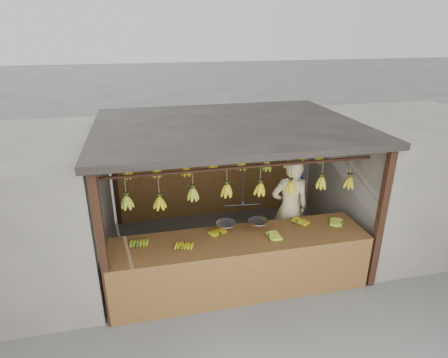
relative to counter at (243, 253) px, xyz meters
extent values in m
plane|color=#5B5B57|center=(0.06, 1.24, -0.72)|extent=(80.00, 80.00, 0.00)
cube|color=black|center=(-1.94, -0.26, 0.43)|extent=(0.10, 0.10, 2.30)
cube|color=black|center=(2.06, -0.26, 0.43)|extent=(0.10, 0.10, 2.30)
cube|color=black|center=(-1.94, 2.74, 0.43)|extent=(0.10, 0.10, 2.30)
cube|color=black|center=(2.06, 2.74, 0.43)|extent=(0.10, 0.10, 2.30)
cube|color=black|center=(0.06, 1.24, 1.63)|extent=(4.30, 3.30, 0.10)
cylinder|color=black|center=(0.06, 0.24, 1.28)|extent=(4.00, 0.05, 0.05)
cylinder|color=black|center=(0.06, 1.24, 1.28)|extent=(4.00, 0.05, 0.05)
cylinder|color=black|center=(0.06, 2.24, 1.28)|extent=(4.00, 0.05, 0.05)
cube|color=brown|center=(0.06, 2.74, 0.18)|extent=(4.00, 0.06, 1.80)
cube|color=slate|center=(-3.54, 1.24, 0.43)|extent=(3.00, 3.00, 2.30)
cube|color=slate|center=(3.66, 1.24, 0.43)|extent=(3.00, 3.00, 2.30)
cube|color=brown|center=(0.00, 0.14, 0.14)|extent=(3.92, 0.87, 0.08)
cube|color=brown|center=(0.00, -0.30, -0.27)|extent=(3.92, 0.04, 0.90)
cube|color=black|center=(-1.86, -0.25, -0.31)|extent=(0.07, 0.07, 0.82)
cube|color=black|center=(1.86, -0.25, -0.31)|extent=(0.07, 0.07, 0.82)
cube|color=black|center=(-1.86, 0.52, -0.31)|extent=(0.07, 0.07, 0.82)
cube|color=black|center=(1.86, 0.52, -0.31)|extent=(0.07, 0.07, 0.82)
ellipsoid|color=#92A523|center=(-1.51, 0.19, 0.21)|extent=(0.20, 0.25, 0.06)
ellipsoid|color=#B5A413|center=(-0.89, -0.03, 0.21)|extent=(0.25, 0.28, 0.06)
ellipsoid|color=#B5A413|center=(-0.28, 0.25, 0.21)|extent=(0.26, 0.29, 0.06)
ellipsoid|color=#92A523|center=(0.41, 0.03, 0.21)|extent=(0.25, 0.19, 0.06)
ellipsoid|color=#B5A413|center=(1.00, 0.32, 0.21)|extent=(0.30, 0.28, 0.06)
ellipsoid|color=#92A523|center=(1.69, 0.17, 0.21)|extent=(0.30, 0.28, 0.06)
ellipsoid|color=#92A523|center=(-1.60, 0.21, 0.91)|extent=(0.16, 0.16, 0.28)
ellipsoid|color=#B5A413|center=(-1.16, 0.24, 0.85)|extent=(0.16, 0.16, 0.28)
ellipsoid|color=#92A523|center=(-0.68, 0.28, 0.91)|extent=(0.16, 0.16, 0.28)
ellipsoid|color=#B5A413|center=(-0.20, 0.19, 0.96)|extent=(0.16, 0.16, 0.28)
ellipsoid|color=#B5A413|center=(0.30, 0.21, 0.93)|extent=(0.16, 0.16, 0.28)
ellipsoid|color=#B5A413|center=(0.79, 0.24, 0.89)|extent=(0.16, 0.16, 0.28)
ellipsoid|color=#B5A413|center=(1.28, 0.21, 0.94)|extent=(0.16, 0.16, 0.28)
ellipsoid|color=#B5A413|center=(1.79, 0.27, 0.87)|extent=(0.16, 0.16, 0.28)
ellipsoid|color=#B5A413|center=(-1.60, 1.26, 0.94)|extent=(0.16, 0.16, 0.28)
ellipsoid|color=#B5A413|center=(-1.14, 1.28, 0.92)|extent=(0.16, 0.16, 0.28)
ellipsoid|color=#B5A413|center=(-0.65, 1.24, 0.92)|extent=(0.16, 0.16, 0.28)
ellipsoid|color=#B5A413|center=(-0.20, 1.27, 0.96)|extent=(0.16, 0.16, 0.28)
ellipsoid|color=#B5A413|center=(0.30, 1.23, 0.95)|extent=(0.16, 0.16, 0.28)
ellipsoid|color=#92A523|center=(0.78, 1.28, 0.87)|extent=(0.16, 0.16, 0.28)
ellipsoid|color=#B5A413|center=(1.23, 1.27, 0.96)|extent=(0.16, 0.16, 0.28)
ellipsoid|color=#92A523|center=(1.76, 1.25, 0.96)|extent=(0.16, 0.16, 0.28)
ellipsoid|color=#B5A413|center=(-1.64, 2.19, 0.87)|extent=(0.16, 0.16, 0.28)
ellipsoid|color=#B5A413|center=(-1.12, 2.24, 0.96)|extent=(0.16, 0.16, 0.28)
ellipsoid|color=#B5A413|center=(-0.64, 2.22, 0.89)|extent=(0.16, 0.16, 0.28)
ellipsoid|color=#B5A413|center=(-0.20, 2.24, 0.90)|extent=(0.16, 0.16, 0.28)
ellipsoid|color=#B5A413|center=(0.29, 2.27, 0.96)|extent=(0.16, 0.16, 0.28)
ellipsoid|color=#B5A413|center=(0.77, 2.19, 0.92)|extent=(0.16, 0.16, 0.28)
ellipsoid|color=#B5A413|center=(1.27, 2.19, 0.96)|extent=(0.16, 0.16, 0.28)
ellipsoid|color=#B5A413|center=(1.76, 2.20, 0.94)|extent=(0.16, 0.16, 0.28)
cylinder|color=black|center=(0.05, 0.24, 0.98)|extent=(0.02, 0.02, 0.60)
cylinder|color=black|center=(0.05, 0.24, 0.69)|extent=(0.54, 0.07, 0.02)
cylinder|color=silver|center=(-0.20, 0.26, 0.39)|extent=(0.29, 0.29, 0.02)
cylinder|color=silver|center=(0.29, 0.21, 0.39)|extent=(0.29, 0.29, 0.02)
imported|color=beige|center=(1.09, 0.89, 0.20)|extent=(0.70, 0.49, 1.83)
cube|color=#199926|center=(2.00, 2.59, 0.79)|extent=(0.08, 0.26, 0.34)
cube|color=yellow|center=(2.00, 2.59, 0.45)|extent=(0.08, 0.26, 0.34)
cube|color=#1426BF|center=(2.00, 2.59, 0.18)|extent=(0.08, 0.26, 0.34)
cube|color=red|center=(2.00, 2.59, -0.18)|extent=(0.08, 0.26, 0.34)
camera|label=1|loc=(-1.32, -4.59, 3.14)|focal=30.00mm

